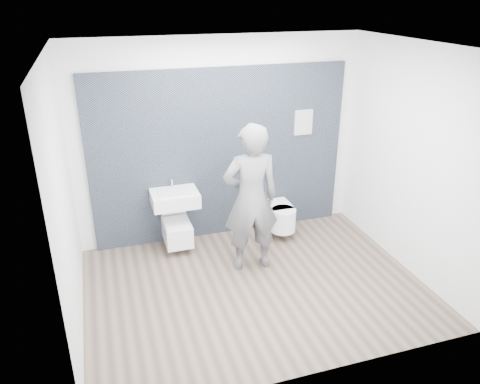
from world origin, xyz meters
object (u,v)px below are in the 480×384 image
object	(u,v)px
washbasin	(175,198)
toilet_square	(177,230)
toilet_rounded	(280,216)
visitor	(251,199)

from	to	relation	value
washbasin	toilet_square	size ratio (longest dim) A/B	0.91
toilet_square	toilet_rounded	world-z (taller)	toilet_square
toilet_square	visitor	xyz separation A→B (m)	(0.82, -0.73, 0.68)
toilet_square	washbasin	bearing A→B (deg)	90.00
toilet_rounded	toilet_square	bearing A→B (deg)	177.70
washbasin	toilet_rounded	xyz separation A→B (m)	(1.49, -0.08, -0.46)
toilet_square	toilet_rounded	bearing A→B (deg)	-2.30
toilet_square	visitor	size ratio (longest dim) A/B	0.36
toilet_rounded	visitor	world-z (taller)	visitor
toilet_rounded	visitor	size ratio (longest dim) A/B	0.33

